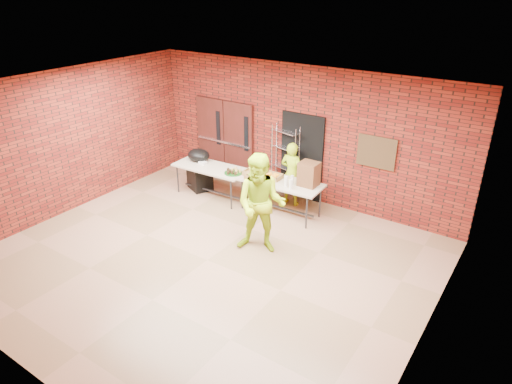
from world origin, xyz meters
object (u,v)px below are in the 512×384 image
(volunteer_man, at_px, (261,204))
(table_left, at_px, (211,169))
(wire_rack, at_px, (285,161))
(covered_grill, at_px, (199,169))
(table_right, at_px, (281,184))
(coffee_dispenser, at_px, (309,174))
(volunteer_woman, at_px, (292,174))

(volunteer_man, bearing_deg, table_left, 129.66)
(wire_rack, height_order, covered_grill, wire_rack)
(table_left, distance_m, covered_grill, 0.57)
(wire_rack, distance_m, volunteer_man, 2.58)
(wire_rack, relative_size, table_left, 0.94)
(table_right, xyz_separation_m, volunteer_man, (0.50, -1.56, 0.29))
(table_left, relative_size, coffee_dispenser, 3.59)
(wire_rack, xyz_separation_m, coffee_dispenser, (1.00, -0.68, 0.15))
(covered_grill, distance_m, volunteer_man, 3.31)
(volunteer_woman, height_order, volunteer_man, volunteer_man)
(table_right, relative_size, covered_grill, 1.81)
(table_right, distance_m, coffee_dispenser, 0.71)
(wire_rack, bearing_deg, volunteer_man, -55.51)
(table_left, bearing_deg, table_right, 2.95)
(table_left, distance_m, table_right, 1.88)
(volunteer_man, bearing_deg, table_right, 87.62)
(wire_rack, bearing_deg, coffee_dispenser, -20.25)
(volunteer_man, bearing_deg, volunteer_woman, 84.21)
(coffee_dispenser, bearing_deg, volunteer_woman, 149.44)
(table_left, distance_m, volunteer_woman, 1.97)
(wire_rack, bearing_deg, covered_grill, -142.30)
(volunteer_man, bearing_deg, wire_rack, 90.37)
(table_left, relative_size, table_right, 0.99)
(table_left, bearing_deg, covered_grill, 160.29)
(table_left, xyz_separation_m, table_right, (1.87, 0.18, 0.01))
(wire_rack, relative_size, table_right, 0.93)
(coffee_dispenser, height_order, volunteer_woman, volunteer_woman)
(coffee_dispenser, bearing_deg, volunteer_man, -93.29)
(table_left, relative_size, volunteer_man, 0.95)
(wire_rack, bearing_deg, volunteer_woman, -25.99)
(coffee_dispenser, relative_size, volunteer_man, 0.27)
(volunteer_woman, relative_size, volunteer_man, 0.76)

